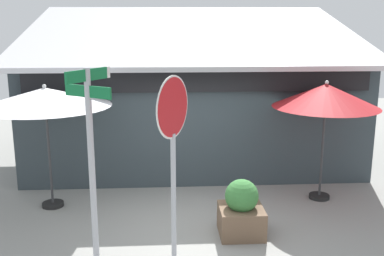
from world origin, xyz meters
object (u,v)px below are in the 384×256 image
object	(u,v)px
street_sign_post	(91,158)
patio_umbrella_crimson_center	(326,96)
sidewalk_planter	(241,211)
patio_umbrella_ivory_left	(45,98)
stop_sign	(173,144)

from	to	relation	value
street_sign_post	patio_umbrella_crimson_center	distance (m)	5.29
street_sign_post	sidewalk_planter	size ratio (longest dim) A/B	3.05
patio_umbrella_crimson_center	sidewalk_planter	xyz separation A→B (m)	(-1.99, -1.60, -1.80)
patio_umbrella_ivory_left	street_sign_post	bearing A→B (deg)	-65.21
patio_umbrella_ivory_left	sidewalk_planter	world-z (taller)	patio_umbrella_ivory_left
stop_sign	sidewalk_planter	xyz separation A→B (m)	(1.24, 1.72, -1.73)
street_sign_post	stop_sign	xyz separation A→B (m)	(1.13, -0.37, 0.28)
patio_umbrella_ivory_left	patio_umbrella_crimson_center	distance (m)	5.70
patio_umbrella_ivory_left	sidewalk_planter	size ratio (longest dim) A/B	2.52
stop_sign	sidewalk_planter	world-z (taller)	stop_sign
street_sign_post	stop_sign	size ratio (longest dim) A/B	1.02
street_sign_post	patio_umbrella_crimson_center	size ratio (longest dim) A/B	1.22
stop_sign	patio_umbrella_ivory_left	bearing A→B (deg)	127.26
stop_sign	patio_umbrella_ivory_left	distance (m)	4.06
patio_umbrella_ivory_left	patio_umbrella_crimson_center	xyz separation A→B (m)	(5.70, 0.09, -0.04)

